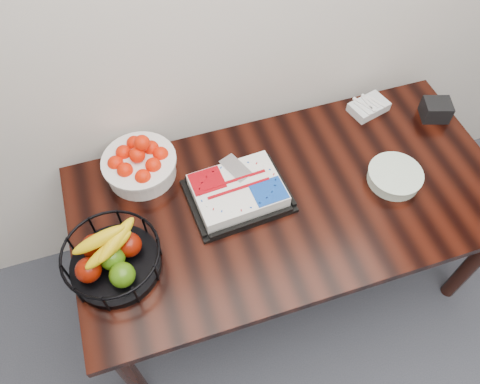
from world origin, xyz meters
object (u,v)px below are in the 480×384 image
object	(u,v)px
cake_tray	(238,192)
fruit_basket	(112,258)
plate_stack	(394,177)
tangerine_bowl	(139,161)
napkin_box	(436,110)
table	(289,208)

from	to	relation	value
cake_tray	fruit_basket	world-z (taller)	fruit_basket
plate_stack	fruit_basket	bearing A→B (deg)	-178.11
tangerine_bowl	plate_stack	world-z (taller)	tangerine_bowl
tangerine_bowl	fruit_basket	size ratio (longest dim) A/B	0.87
fruit_basket	napkin_box	bearing A→B (deg)	11.51
fruit_basket	plate_stack	bearing A→B (deg)	1.89
cake_tray	tangerine_bowl	distance (m)	0.43
table	fruit_basket	size ratio (longest dim) A/B	5.04
tangerine_bowl	napkin_box	world-z (taller)	tangerine_bowl
plate_stack	tangerine_bowl	bearing A→B (deg)	159.96
napkin_box	fruit_basket	bearing A→B (deg)	-168.49
napkin_box	plate_stack	bearing A→B (deg)	-142.66
table	plate_stack	size ratio (longest dim) A/B	7.89
plate_stack	napkin_box	bearing A→B (deg)	37.34
table	cake_tray	world-z (taller)	cake_tray
fruit_basket	napkin_box	world-z (taller)	fruit_basket
tangerine_bowl	fruit_basket	bearing A→B (deg)	-113.63
fruit_basket	plate_stack	xyz separation A→B (m)	(1.18, 0.04, -0.05)
tangerine_bowl	napkin_box	bearing A→B (deg)	-3.82
cake_tray	fruit_basket	distance (m)	0.55
cake_tray	tangerine_bowl	bearing A→B (deg)	145.25
fruit_basket	table	bearing A→B (deg)	7.26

